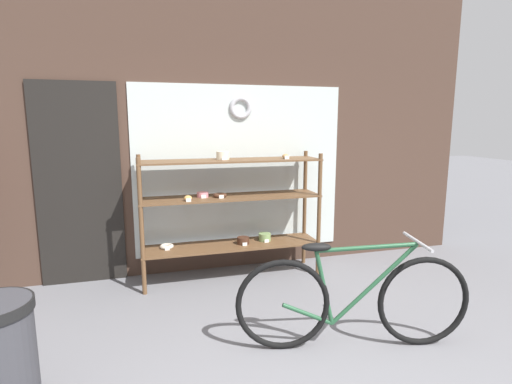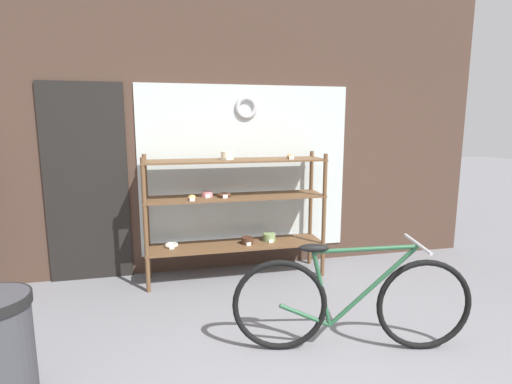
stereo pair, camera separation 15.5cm
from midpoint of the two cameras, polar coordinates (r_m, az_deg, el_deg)
storefront_facade at (r=4.56m, az=-3.50°, el=12.26°), size 6.19×0.13×3.85m
display_case at (r=4.30m, az=-1.94°, el=-1.81°), size 1.92×0.45×1.39m
bicycle at (r=3.16m, az=14.86°, el=-14.98°), size 1.74×0.55×0.84m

